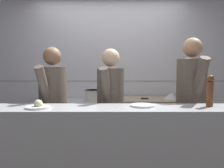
# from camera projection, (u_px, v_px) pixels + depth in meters

# --- Properties ---
(wall_back_tiled) EXTENTS (8.00, 0.06, 2.60)m
(wall_back_tiled) POSITION_uv_depth(u_px,v_px,m) (111.00, 72.00, 3.70)
(wall_back_tiled) COLOR silver
(wall_back_tiled) RESTS_ON ground_plane
(oven_range) EXTENTS (1.15, 0.71, 0.86)m
(oven_range) POSITION_uv_depth(u_px,v_px,m) (73.00, 129.00, 3.36)
(oven_range) COLOR maroon
(oven_range) RESTS_ON ground_plane
(prep_counter) EXTENTS (1.25, 0.65, 0.90)m
(prep_counter) POSITION_uv_depth(u_px,v_px,m) (153.00, 128.00, 3.36)
(prep_counter) COLOR gray
(prep_counter) RESTS_ON ground_plane
(pass_counter) EXTENTS (2.99, 0.45, 0.99)m
(pass_counter) POSITION_uv_depth(u_px,v_px,m) (116.00, 158.00, 2.11)
(pass_counter) COLOR #B7BABF
(pass_counter) RESTS_ON ground_plane
(stock_pot) EXTENTS (0.35, 0.35, 0.21)m
(stock_pot) POSITION_uv_depth(u_px,v_px,m) (52.00, 94.00, 3.29)
(stock_pot) COLOR beige
(stock_pot) RESTS_ON oven_range
(sauce_pot) EXTENTS (0.29, 0.29, 0.17)m
(sauce_pot) POSITION_uv_depth(u_px,v_px,m) (93.00, 95.00, 3.34)
(sauce_pot) COLOR beige
(sauce_pot) RESTS_ON oven_range
(mixing_bowl_steel) EXTENTS (0.24, 0.24, 0.09)m
(mixing_bowl_steel) POSITION_uv_depth(u_px,v_px,m) (171.00, 95.00, 3.33)
(mixing_bowl_steel) COLOR #B7BABF
(mixing_bowl_steel) RESTS_ON prep_counter
(chefs_knife) EXTENTS (0.33, 0.13, 0.02)m
(chefs_knife) POSITION_uv_depth(u_px,v_px,m) (150.00, 99.00, 3.23)
(chefs_knife) COLOR #B7BABF
(chefs_knife) RESTS_ON prep_counter
(plated_dish_main) EXTENTS (0.23, 0.23, 0.08)m
(plated_dish_main) POSITION_uv_depth(u_px,v_px,m) (38.00, 106.00, 2.02)
(plated_dish_main) COLOR white
(plated_dish_main) RESTS_ON pass_counter
(plated_dish_appetiser) EXTENTS (0.24, 0.24, 0.02)m
(plated_dish_appetiser) POSITION_uv_depth(u_px,v_px,m) (142.00, 105.00, 2.12)
(plated_dish_appetiser) COLOR white
(plated_dish_appetiser) RESTS_ON pass_counter
(pepper_mill) EXTENTS (0.07, 0.07, 0.31)m
(pepper_mill) POSITION_uv_depth(u_px,v_px,m) (210.00, 90.00, 2.10)
(pepper_mill) COLOR brown
(pepper_mill) RESTS_ON pass_counter
(chef_head_cook) EXTENTS (0.39, 0.71, 1.61)m
(chef_head_cook) POSITION_uv_depth(u_px,v_px,m) (53.00, 107.00, 2.62)
(chef_head_cook) COLOR black
(chef_head_cook) RESTS_ON ground_plane
(chef_sous) EXTENTS (0.40, 0.69, 1.59)m
(chef_sous) POSITION_uv_depth(u_px,v_px,m) (111.00, 108.00, 2.61)
(chef_sous) COLOR black
(chef_sous) RESTS_ON ground_plane
(chef_line) EXTENTS (0.37, 0.75, 1.72)m
(chef_line) POSITION_uv_depth(u_px,v_px,m) (191.00, 102.00, 2.60)
(chef_line) COLOR black
(chef_line) RESTS_ON ground_plane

